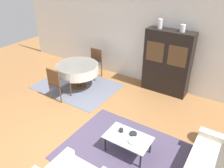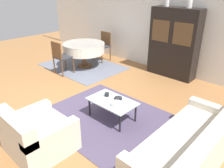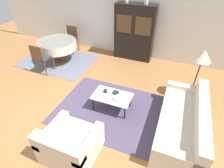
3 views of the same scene
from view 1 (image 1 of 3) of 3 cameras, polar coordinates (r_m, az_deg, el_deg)
The scene contains 14 objects.
ground_plane at distance 4.97m, azimuth -11.21°, elevation -15.75°, with size 14.00×14.00×0.00m, color #9E6B3D.
wall_back at distance 6.90m, azimuth 8.87°, elevation 10.93°, with size 10.00×0.06×2.70m.
area_rug at distance 4.75m, azimuth 3.69°, elevation -17.61°, with size 2.63×2.01×0.01m.
dining_rug at distance 7.08m, azimuth -9.14°, elevation -0.54°, with size 2.49×1.82×0.01m.
coffee_table at distance 4.54m, azimuth 4.20°, elevation -14.06°, with size 0.93×0.57×0.39m.
display_cabinet at distance 6.54m, azimuth 14.19°, elevation 5.48°, with size 1.34×0.44×1.88m.
dining_table at distance 6.80m, azimuth -9.01°, elevation 3.87°, with size 1.29×1.29×0.75m.
dining_chair_near at distance 6.27m, azimuth -14.13°, elevation 0.66°, with size 0.44×0.44×0.96m.
dining_chair_far at distance 7.41m, azimuth -4.61°, elevation 5.99°, with size 0.44×0.44×0.96m.
cup at distance 4.60m, azimuth 2.40°, elevation -11.97°, with size 0.09×0.09×0.07m.
bowl at distance 4.40m, azimuth 5.81°, elevation -14.66°, with size 0.22×0.22×0.05m.
bowl_small at distance 4.57m, azimuth 5.54°, elevation -12.81°, with size 0.15×0.15×0.04m.
vase_tall at distance 6.31m, azimuth 12.46°, elevation 15.12°, with size 0.12×0.12×0.26m.
vase_short at distance 6.13m, azimuth 18.01°, elevation 13.68°, with size 0.13×0.13×0.19m.
Camera 1 is at (2.66, -2.39, 3.45)m, focal length 35.00 mm.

